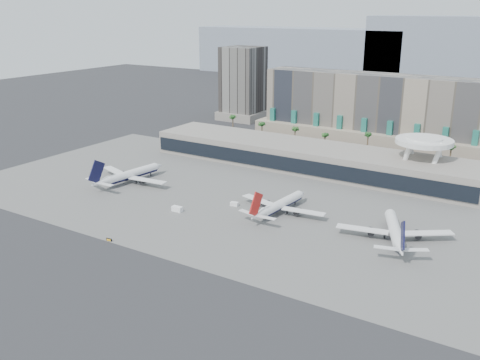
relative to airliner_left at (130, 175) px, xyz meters
The scene contains 13 objects.
ground 75.46m from the airliner_left, 35.71° to the right, with size 900.00×900.00×0.00m, color #232326.
apron_pad 62.29m from the airliner_left, 10.20° to the left, with size 260.00×130.00×0.06m, color #5B5B59.
hotel 149.15m from the airliner_left, 61.37° to the left, with size 140.00×30.00×42.00m.
office_tower 160.77m from the airliner_left, 102.23° to the left, with size 30.00×30.00×52.00m.
terminal 89.93m from the airliner_left, 47.10° to the left, with size 170.00×32.50×14.50m.
saucer_structure 137.48m from the airliner_left, 31.79° to the left, with size 26.00×26.00×21.89m.
palm_row 122.06m from the airliner_left, 55.98° to the left, with size 157.80×2.80×13.10m.
airliner_left is the anchor object (origin of this frame).
airliner_centre 78.43m from the airliner_left, ahead, with size 38.50×39.76×13.73m.
airliner_right 125.18m from the airliner_left, ahead, with size 38.65×39.83×14.61m.
service_vehicle_a 46.28m from the airliner_left, 22.92° to the right, with size 4.38×2.14×2.14m, color white.
service_vehicle_b 58.77m from the airliner_left, ahead, with size 3.26×1.86×1.68m, color white.
taxiway_sign 66.94m from the airliner_left, 53.08° to the right, with size 2.32×0.61×1.05m.
Camera 1 is at (109.89, -131.32, 78.78)m, focal length 40.00 mm.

